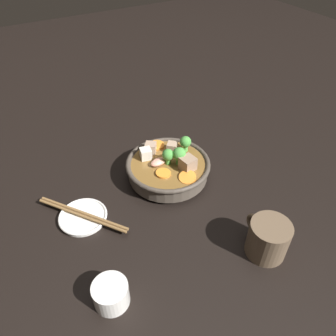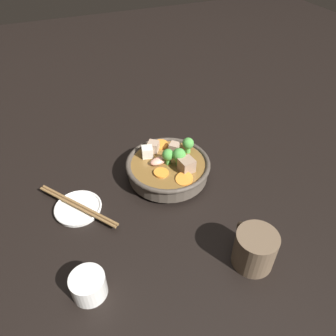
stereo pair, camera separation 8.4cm
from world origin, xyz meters
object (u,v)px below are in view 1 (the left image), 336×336
object	(u,v)px
chopsticks_pair	(82,214)
stirfry_bowl	(168,167)
tea_cup	(111,294)
dark_mug	(267,238)
side_saucer	(83,217)

from	to	relation	value
chopsticks_pair	stirfry_bowl	bearing A→B (deg)	-83.77
stirfry_bowl	tea_cup	world-z (taller)	stirfry_bowl
stirfry_bowl	dark_mug	distance (m)	0.31
stirfry_bowl	side_saucer	world-z (taller)	stirfry_bowl
stirfry_bowl	side_saucer	xyz separation A→B (m)	(-0.03, 0.24, -0.03)
stirfry_bowl	tea_cup	distance (m)	0.36
side_saucer	chopsticks_pair	bearing A→B (deg)	97.13
chopsticks_pair	dark_mug	bearing A→B (deg)	-131.90
side_saucer	tea_cup	xyz separation A→B (m)	(-0.22, 0.02, 0.02)
side_saucer	chopsticks_pair	distance (m)	0.01
tea_cup	side_saucer	bearing A→B (deg)	-4.64
stirfry_bowl	dark_mug	xyz separation A→B (m)	(-0.30, -0.06, 0.00)
stirfry_bowl	chopsticks_pair	world-z (taller)	stirfry_bowl
dark_mug	chopsticks_pair	bearing A→B (deg)	48.10
tea_cup	chopsticks_pair	world-z (taller)	tea_cup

